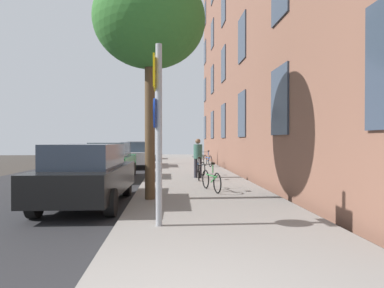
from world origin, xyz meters
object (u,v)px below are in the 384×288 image
at_px(bicycle_0, 211,180).
at_px(bicycle_1, 199,171).
at_px(traffic_light, 158,125).
at_px(tree_near, 150,22).
at_px(car_2, 136,154).
at_px(car_0, 88,174).
at_px(sign_post, 158,122).
at_px(bicycle_3, 208,160).
at_px(car_3, 138,151).
at_px(bicycle_2, 200,167).
at_px(pedestrian_0, 198,155).
at_px(car_1, 111,160).

distance_m(bicycle_0, bicycle_1, 2.96).
relative_size(traffic_light, bicycle_1, 2.45).
height_order(tree_near, car_2, tree_near).
xyz_separation_m(car_0, car_2, (0.05, 11.64, -0.00)).
relative_size(sign_post, bicycle_1, 2.11).
bearing_deg(bicycle_3, sign_post, -100.99).
bearing_deg(car_3, car_0, -88.28).
relative_size(sign_post, car_0, 0.79).
bearing_deg(car_2, sign_post, -82.49).
bearing_deg(traffic_light, bicycle_1, -77.58).
distance_m(bicycle_2, car_3, 14.16).
bearing_deg(pedestrian_0, bicycle_3, 78.88).
bearing_deg(bicycle_0, tree_near, -145.98).
xyz_separation_m(traffic_light, car_3, (-1.97, 6.13, -1.98)).
height_order(traffic_light, bicycle_3, traffic_light).
bearing_deg(bicycle_3, car_1, -133.52).
distance_m(traffic_light, car_2, 3.04).
relative_size(tree_near, bicycle_3, 3.64).
bearing_deg(pedestrian_0, bicycle_0, -88.55).
distance_m(bicycle_0, car_2, 10.74).
height_order(tree_near, pedestrian_0, tree_near).
bearing_deg(bicycle_1, bicycle_0, -88.26).
bearing_deg(bicycle_2, traffic_light, 106.36).
relative_size(tree_near, bicycle_0, 3.74).
bearing_deg(tree_near, pedestrian_0, 70.00).
xyz_separation_m(bicycle_0, bicycle_1, (-0.09, 2.96, 0.00)).
bearing_deg(tree_near, bicycle_0, 34.02).
height_order(bicycle_0, car_0, car_0).
height_order(tree_near, bicycle_2, tree_near).
bearing_deg(car_0, car_2, 89.77).
relative_size(bicycle_0, bicycle_3, 0.97).
bearing_deg(bicycle_2, car_2, 122.45).
bearing_deg(car_2, pedestrian_0, -63.03).
distance_m(tree_near, bicycle_0, 5.02).
bearing_deg(car_1, car_2, 85.43).
height_order(sign_post, car_1, sign_post).
relative_size(bicycle_3, car_3, 0.43).
relative_size(bicycle_2, car_2, 0.39).
relative_size(tree_near, bicycle_1, 3.82).
distance_m(bicycle_1, bicycle_3, 6.66).
distance_m(pedestrian_0, car_3, 15.11).
height_order(bicycle_1, bicycle_3, bicycle_3).
bearing_deg(bicycle_3, tree_near, -105.22).
distance_m(bicycle_3, pedestrian_0, 6.05).
bearing_deg(car_2, car_3, 94.55).
height_order(sign_post, bicycle_3, sign_post).
relative_size(car_1, car_3, 1.04).
relative_size(traffic_light, car_1, 0.96).
relative_size(car_0, car_3, 1.09).
xyz_separation_m(bicycle_1, car_1, (-3.81, 1.33, 0.36)).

